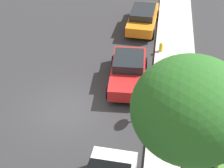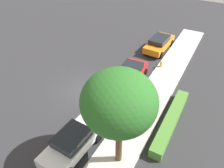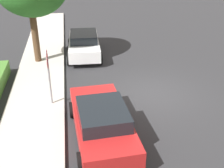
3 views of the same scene
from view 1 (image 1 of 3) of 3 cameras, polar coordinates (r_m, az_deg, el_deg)
The scene contains 8 objects.
ground_plane at distance 17.23m, azimuth -7.30°, elevation -4.23°, with size 60.00×60.00×0.00m, color #2D2D30.
sidewalk_curb at distance 16.72m, azimuth 10.32°, elevation -5.76°, with size 32.00×2.45×0.14m, color beige.
stop_sign at distance 15.94m, azimuth 8.43°, elevation -0.11°, with size 0.78×0.08×2.56m.
parked_car_red at distance 18.61m, azimuth 2.72°, elevation 2.30°, with size 4.55×2.26×1.41m.
parked_car_orange at distance 24.40m, azimuth 5.15°, elevation 10.95°, with size 4.62×2.17×1.40m.
street_tree_near_corner at distance 10.70m, azimuth 13.04°, elevation -4.17°, with size 3.74×3.74×5.97m.
fire_hydrant at distance 21.57m, azimuth 8.14°, elevation 5.97°, with size 0.30×0.22×0.72m.
front_yard_hedge at distance 16.57m, azimuth 17.43°, elevation -6.33°, with size 6.31×0.80×0.68m.
Camera 1 is at (12.53, 4.12, 11.09)m, focal length 55.00 mm.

